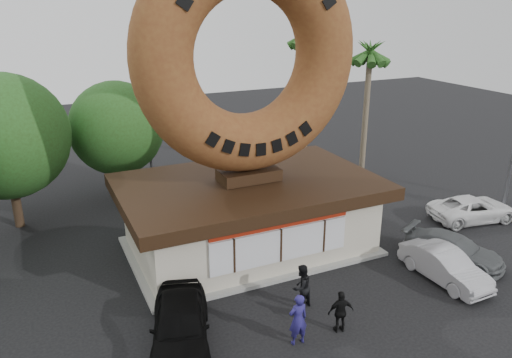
{
  "coord_description": "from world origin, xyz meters",
  "views": [
    {
      "loc": [
        -8.33,
        -12.7,
        10.7
      ],
      "look_at": [
        -0.58,
        4.0,
        4.09
      ],
      "focal_mm": 35.0,
      "sensor_mm": 36.0,
      "label": 1
    }
  ],
  "objects_px": {
    "street_lamp": "(150,113)",
    "car_white": "(473,209)",
    "person_right": "(341,312)",
    "car_silver": "(445,265)",
    "donut_shop": "(249,212)",
    "person_center": "(301,287)",
    "car_black": "(180,324)",
    "giant_donut": "(248,56)",
    "person_left": "(298,319)",
    "car_grey": "(453,249)"
  },
  "relations": [
    {
      "from": "street_lamp",
      "to": "person_left",
      "type": "xyz_separation_m",
      "value": [
        0.54,
        -16.83,
        -3.57
      ]
    },
    {
      "from": "giant_donut",
      "to": "person_left",
      "type": "bearing_deg",
      "value": -100.89
    },
    {
      "from": "street_lamp",
      "to": "person_left",
      "type": "distance_m",
      "value": 17.22
    },
    {
      "from": "donut_shop",
      "to": "giant_donut",
      "type": "bearing_deg",
      "value": 90.0
    },
    {
      "from": "person_center",
      "to": "car_white",
      "type": "relative_size",
      "value": 0.38
    },
    {
      "from": "street_lamp",
      "to": "donut_shop",
      "type": "bearing_deg",
      "value": -79.5
    },
    {
      "from": "car_silver",
      "to": "street_lamp",
      "type": "bearing_deg",
      "value": 114.62
    },
    {
      "from": "giant_donut",
      "to": "car_grey",
      "type": "bearing_deg",
      "value": -33.33
    },
    {
      "from": "car_black",
      "to": "car_grey",
      "type": "distance_m",
      "value": 12.28
    },
    {
      "from": "car_silver",
      "to": "car_grey",
      "type": "relative_size",
      "value": 0.94
    },
    {
      "from": "car_black",
      "to": "person_center",
      "type": "bearing_deg",
      "value": 19.78
    },
    {
      "from": "person_right",
      "to": "car_white",
      "type": "distance_m",
      "value": 12.36
    },
    {
      "from": "street_lamp",
      "to": "car_grey",
      "type": "distance_m",
      "value": 17.99
    },
    {
      "from": "giant_donut",
      "to": "person_left",
      "type": "height_order",
      "value": "giant_donut"
    },
    {
      "from": "person_center",
      "to": "car_black",
      "type": "relative_size",
      "value": 0.37
    },
    {
      "from": "person_center",
      "to": "giant_donut",
      "type": "bearing_deg",
      "value": -111.07
    },
    {
      "from": "person_center",
      "to": "car_grey",
      "type": "relative_size",
      "value": 0.41
    },
    {
      "from": "car_grey",
      "to": "car_white",
      "type": "xyz_separation_m",
      "value": [
        4.22,
        2.87,
        0.01
      ]
    },
    {
      "from": "person_right",
      "to": "car_grey",
      "type": "relative_size",
      "value": 0.37
    },
    {
      "from": "street_lamp",
      "to": "person_center",
      "type": "bearing_deg",
      "value": -83.74
    },
    {
      "from": "car_silver",
      "to": "person_right",
      "type": "bearing_deg",
      "value": -171.43
    },
    {
      "from": "person_right",
      "to": "car_silver",
      "type": "relative_size",
      "value": 0.39
    },
    {
      "from": "street_lamp",
      "to": "person_right",
      "type": "distance_m",
      "value": 17.43
    },
    {
      "from": "person_center",
      "to": "car_silver",
      "type": "relative_size",
      "value": 0.43
    },
    {
      "from": "street_lamp",
      "to": "car_white",
      "type": "relative_size",
      "value": 1.78
    },
    {
      "from": "street_lamp",
      "to": "person_center",
      "type": "xyz_separation_m",
      "value": [
        1.66,
        -15.1,
        -3.62
      ]
    },
    {
      "from": "giant_donut",
      "to": "car_white",
      "type": "relative_size",
      "value": 2.13
    },
    {
      "from": "person_left",
      "to": "car_white",
      "type": "height_order",
      "value": "person_left"
    },
    {
      "from": "donut_shop",
      "to": "street_lamp",
      "type": "xyz_separation_m",
      "value": [
        -1.86,
        10.02,
        2.72
      ]
    },
    {
      "from": "person_right",
      "to": "car_white",
      "type": "xyz_separation_m",
      "value": [
        11.36,
        4.86,
        -0.15
      ]
    },
    {
      "from": "person_center",
      "to": "car_grey",
      "type": "height_order",
      "value": "person_center"
    },
    {
      "from": "person_center",
      "to": "car_black",
      "type": "height_order",
      "value": "person_center"
    },
    {
      "from": "giant_donut",
      "to": "person_right",
      "type": "distance_m",
      "value": 10.43
    },
    {
      "from": "person_left",
      "to": "person_right",
      "type": "height_order",
      "value": "person_left"
    },
    {
      "from": "car_black",
      "to": "person_left",
      "type": "bearing_deg",
      "value": -6.27
    },
    {
      "from": "person_right",
      "to": "giant_donut",
      "type": "bearing_deg",
      "value": -75.42
    },
    {
      "from": "person_right",
      "to": "car_black",
      "type": "distance_m",
      "value": 5.38
    },
    {
      "from": "person_left",
      "to": "car_silver",
      "type": "bearing_deg",
      "value": -172.09
    },
    {
      "from": "giant_donut",
      "to": "car_silver",
      "type": "height_order",
      "value": "giant_donut"
    },
    {
      "from": "person_center",
      "to": "car_grey",
      "type": "xyz_separation_m",
      "value": [
        7.65,
        0.2,
        -0.25
      ]
    },
    {
      "from": "street_lamp",
      "to": "car_grey",
      "type": "relative_size",
      "value": 1.89
    },
    {
      "from": "giant_donut",
      "to": "car_black",
      "type": "bearing_deg",
      "value": -132.3
    },
    {
      "from": "donut_shop",
      "to": "car_black",
      "type": "bearing_deg",
      "value": -132.39
    },
    {
      "from": "donut_shop",
      "to": "person_right",
      "type": "relative_size",
      "value": 7.24
    },
    {
      "from": "donut_shop",
      "to": "car_silver",
      "type": "distance_m",
      "value": 8.45
    },
    {
      "from": "car_black",
      "to": "car_grey",
      "type": "bearing_deg",
      "value": 19.15
    },
    {
      "from": "person_center",
      "to": "car_black",
      "type": "bearing_deg",
      "value": -16.34
    },
    {
      "from": "car_grey",
      "to": "person_center",
      "type": "bearing_deg",
      "value": 156.71
    },
    {
      "from": "person_left",
      "to": "person_center",
      "type": "height_order",
      "value": "person_left"
    },
    {
      "from": "donut_shop",
      "to": "car_silver",
      "type": "bearing_deg",
      "value": -44.28
    }
  ]
}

